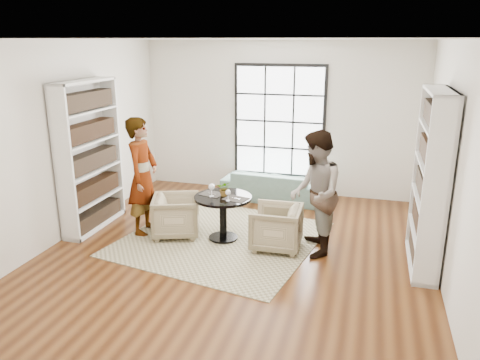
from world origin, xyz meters
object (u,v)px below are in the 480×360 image
(armchair_right, at_px, (276,227))
(flower_centerpiece, at_px, (225,188))
(armchair_left, at_px, (176,216))
(person_left, at_px, (143,176))
(person_right, at_px, (315,194))
(wine_glass_right, at_px, (228,193))
(pedestal_table, at_px, (223,208))
(sofa, at_px, (272,185))
(wine_glass_left, at_px, (212,187))

(armchair_right, relative_size, flower_centerpiece, 3.10)
(armchair_left, distance_m, person_left, 0.82)
(person_right, distance_m, flower_centerpiece, 1.40)
(armchair_left, bearing_deg, flower_centerpiece, -103.11)
(wine_glass_right, bearing_deg, pedestal_table, 128.23)
(pedestal_table, bearing_deg, person_right, -4.08)
(person_left, distance_m, flower_centerpiece, 1.33)
(sofa, height_order, armchair_right, armchair_right)
(armchair_right, relative_size, wine_glass_right, 4.19)
(person_left, relative_size, wine_glass_right, 10.79)
(pedestal_table, distance_m, person_left, 1.38)
(sofa, xyz_separation_m, flower_centerpiece, (-0.32, -2.06, 0.54))
(armchair_left, relative_size, wine_glass_left, 3.49)
(sofa, height_order, wine_glass_right, wine_glass_right)
(wine_glass_left, bearing_deg, person_left, 179.80)
(wine_glass_right, bearing_deg, armchair_right, 5.71)
(person_right, bearing_deg, sofa, -166.15)
(person_right, relative_size, wine_glass_left, 8.72)
(wine_glass_right, height_order, flower_centerpiece, flower_centerpiece)
(sofa, bearing_deg, pedestal_table, 85.00)
(person_left, bearing_deg, armchair_left, -92.79)
(armchair_right, bearing_deg, wine_glass_left, -94.14)
(person_right, bearing_deg, armchair_right, -102.14)
(sofa, xyz_separation_m, wine_glass_left, (-0.49, -2.15, 0.57))
(sofa, bearing_deg, person_left, 56.65)
(person_right, xyz_separation_m, flower_centerpiece, (-1.39, 0.13, -0.08))
(person_right, height_order, wine_glass_right, person_right)
(person_right, height_order, wine_glass_left, person_right)
(sofa, distance_m, flower_centerpiece, 2.15)
(armchair_right, distance_m, wine_glass_left, 1.14)
(person_left, height_order, person_right, person_left)
(pedestal_table, bearing_deg, flower_centerpiece, 62.78)
(pedestal_table, xyz_separation_m, person_left, (-1.31, -0.05, 0.42))
(armchair_right, relative_size, person_left, 0.39)
(sofa, xyz_separation_m, wine_glass_right, (-0.20, -2.27, 0.55))
(armchair_left, distance_m, armchair_right, 1.61)
(sofa, relative_size, flower_centerpiece, 8.21)
(wine_glass_left, height_order, flower_centerpiece, flower_centerpiece)
(armchair_right, bearing_deg, flower_centerpiece, -100.85)
(person_left, relative_size, wine_glass_left, 9.02)
(sofa, bearing_deg, armchair_left, 67.11)
(wine_glass_right, bearing_deg, armchair_left, 172.42)
(pedestal_table, relative_size, armchair_right, 1.22)
(pedestal_table, distance_m, flower_centerpiece, 0.31)
(armchair_left, relative_size, armchair_right, 1.00)
(armchair_left, xyz_separation_m, wine_glass_left, (0.60, -0.00, 0.52))
(pedestal_table, distance_m, sofa, 2.13)
(person_right, bearing_deg, flower_centerpiece, -107.69)
(sofa, relative_size, armchair_left, 2.65)
(sofa, xyz_separation_m, armchair_left, (-1.09, -2.15, 0.05))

